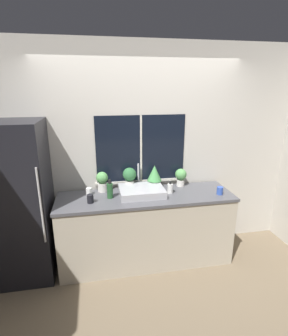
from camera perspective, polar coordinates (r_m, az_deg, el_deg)
ground_plane at (r=3.41m, az=1.43°, el=-22.10°), size 14.00×14.00×0.00m
wall_back at (r=3.40m, az=-0.77°, el=3.42°), size 8.00×0.09×2.70m
wall_right at (r=4.93m, az=22.22°, el=6.50°), size 0.06×7.00×2.70m
counter at (r=3.40m, az=0.40°, el=-12.98°), size 2.14×0.63×0.90m
refrigerator at (r=3.31m, az=-25.62°, el=-6.70°), size 0.69×0.73×1.83m
sink at (r=3.20m, az=-0.54°, el=-5.03°), size 0.54×0.47×0.32m
potted_plant_far_left at (r=3.31m, az=-9.09°, el=-2.73°), size 0.15×0.15×0.25m
potted_plant_center_left at (r=3.32m, az=-3.17°, el=-1.91°), size 0.17×0.17×0.29m
potted_plant_center_right at (r=3.37m, az=2.29°, el=-1.36°), size 0.18×0.18×0.30m
potted_plant_far_right at (r=3.48m, az=8.01°, el=-1.75°), size 0.15×0.15×0.24m
soap_bottle at (r=3.25m, az=5.70°, el=-4.40°), size 0.07×0.07×0.15m
bottle_tall at (r=3.12m, az=-7.43°, el=-4.85°), size 0.07×0.07×0.23m
mug_blue at (r=3.34m, az=16.18°, el=-4.75°), size 0.08×0.08×0.09m
mug_black at (r=3.04m, az=-11.61°, el=-6.56°), size 0.07×0.07×0.10m
mug_white at (r=3.27m, az=-11.90°, el=-5.00°), size 0.07×0.07×0.08m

